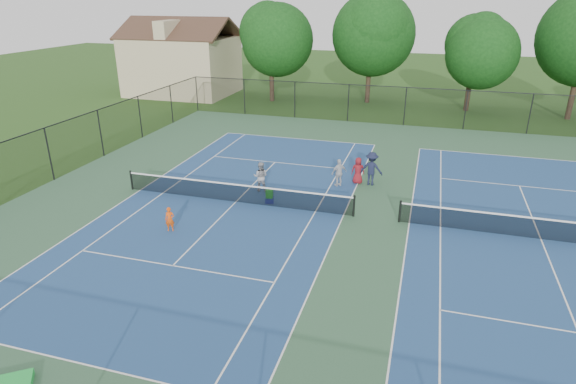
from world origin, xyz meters
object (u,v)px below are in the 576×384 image
(clapboard_house, at_px, (182,63))
(ball_crate, at_px, (269,200))
(tree_back_c, at_px, (475,47))
(child_player, at_px, (170,219))
(tree_back_a, at_px, (271,36))
(bystander_c, at_px, (358,171))
(tree_back_b, at_px, (371,30))
(bystander_b, at_px, (372,169))
(instructor, at_px, (261,177))
(bystander_a, at_px, (339,173))
(ball_hopper, at_px, (269,194))

(clapboard_house, bearing_deg, ball_crate, -54.34)
(tree_back_c, distance_m, child_player, 32.17)
(tree_back_a, bearing_deg, bystander_c, -59.77)
(tree_back_b, xyz_separation_m, tree_back_c, (9.00, -1.00, -1.11))
(bystander_c, bearing_deg, bystander_b, 168.44)
(instructor, xyz_separation_m, bystander_b, (5.48, 2.54, 0.13))
(instructor, relative_size, bystander_c, 1.09)
(clapboard_house, distance_m, bystander_a, 29.72)
(child_player, bearing_deg, ball_hopper, 32.92)
(bystander_b, distance_m, ball_crate, 6.05)
(clapboard_house, relative_size, child_player, 9.70)
(bystander_a, relative_size, bystander_c, 1.03)
(child_player, bearing_deg, tree_back_c, 45.38)
(child_player, distance_m, bystander_c, 10.72)
(clapboard_house, height_order, bystander_c, clapboard_house)
(child_player, xyz_separation_m, bystander_b, (7.74, 8.09, 0.37))
(child_player, bearing_deg, bystander_a, 31.14)
(ball_crate, bearing_deg, tree_back_b, 86.99)
(tree_back_b, xyz_separation_m, bystander_a, (1.54, -22.36, -5.83))
(tree_back_c, xyz_separation_m, ball_hopper, (-10.35, -24.60, -4.99))
(tree_back_a, bearing_deg, bystander_a, -62.64)
(tree_back_b, bearing_deg, instructor, -95.42)
(instructor, distance_m, bystander_c, 5.39)
(instructor, distance_m, ball_crate, 1.81)
(bystander_c, relative_size, ball_crate, 3.67)
(ball_crate, bearing_deg, tree_back_a, 107.96)
(bystander_b, bearing_deg, bystander_a, 27.75)
(bystander_c, xyz_separation_m, ball_hopper, (-3.80, -3.95, -0.25))
(clapboard_house, xyz_separation_m, bystander_a, (20.54, -21.36, -2.33))
(tree_back_a, distance_m, tree_back_b, 9.24)
(tree_back_a, bearing_deg, instructor, -73.20)
(ball_crate, height_order, ball_hopper, ball_hopper)
(tree_back_b, relative_size, tree_back_c, 1.19)
(tree_back_b, distance_m, ball_crate, 26.44)
(child_player, xyz_separation_m, ball_crate, (3.21, 4.15, -0.42))
(ball_crate, bearing_deg, bystander_c, 46.12)
(tree_back_a, xyz_separation_m, ball_crate, (7.65, -23.60, -5.90))
(bystander_b, bearing_deg, child_player, 51.17)
(tree_back_a, bearing_deg, tree_back_c, 3.18)
(tree_back_c, bearing_deg, bystander_c, -107.60)
(tree_back_b, bearing_deg, bystander_a, -86.07)
(bystander_a, bearing_deg, child_player, 9.73)
(tree_back_c, height_order, bystander_a, tree_back_c)
(tree_back_a, relative_size, tree_back_c, 1.09)
(bystander_a, height_order, ball_hopper, bystander_a)
(tree_back_a, relative_size, instructor, 5.72)
(clapboard_house, height_order, bystander_a, clapboard_house)
(tree_back_a, height_order, clapboard_house, tree_back_a)
(tree_back_a, bearing_deg, child_player, -80.91)
(clapboard_house, bearing_deg, ball_hopper, -54.34)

